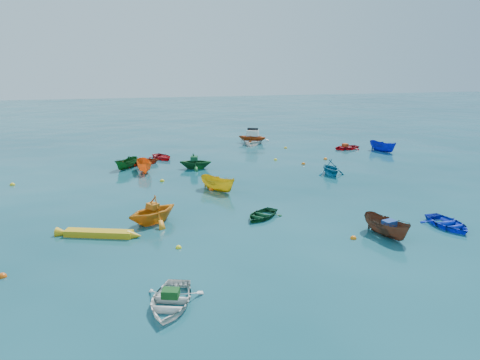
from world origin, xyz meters
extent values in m
plane|color=#093844|center=(0.00, 0.00, 0.00)|extent=(160.00, 160.00, 0.00)
imported|color=silver|center=(-6.19, -10.79, 0.00)|extent=(3.05, 3.63, 0.65)
imported|color=#56301F|center=(5.26, -6.15, 0.00)|extent=(1.92, 3.15, 1.14)
imported|color=#0F2AC6|center=(9.21, -5.70, 0.00)|extent=(2.31, 3.07, 0.61)
imported|color=orange|center=(-6.45, -1.51, 0.00)|extent=(4.08, 3.98, 1.64)
imported|color=gold|center=(-1.78, 4.01, 0.00)|extent=(2.69, 3.06, 1.15)
imported|color=#0F4121|center=(-0.31, -2.02, 0.00)|extent=(3.09, 3.08, 0.53)
imported|color=#16698C|center=(7.64, 6.55, 0.00)|extent=(2.18, 2.50, 1.28)
imported|color=#B2310E|center=(-6.94, 13.50, 0.00)|extent=(3.60, 2.80, 0.69)
imported|color=orange|center=(-6.59, 10.61, 0.00)|extent=(1.35, 2.99, 1.12)
imported|color=#135423|center=(-2.45, 10.85, 0.00)|extent=(3.01, 2.73, 1.37)
imported|color=#A60D17|center=(13.27, 15.86, 0.00)|extent=(3.05, 2.45, 0.56)
imported|color=#0D16A2|center=(16.24, 14.00, 0.00)|extent=(2.22, 3.15, 1.14)
imported|color=#9F0D12|center=(-4.92, 15.31, 0.00)|extent=(2.82, 3.20, 0.55)
imported|color=#BD4411|center=(4.91, 21.07, 0.00)|extent=(3.93, 3.81, 1.58)
imported|color=#124F1B|center=(-8.00, 12.13, 0.00)|extent=(2.37, 2.62, 1.00)
imported|color=silver|center=(4.99, 21.09, 0.00)|extent=(4.76, 5.44, 1.54)
cube|color=#134D1A|center=(-6.16, -10.69, 0.48)|extent=(0.75, 0.64, 0.31)
cube|color=navy|center=(5.30, -6.29, 0.73)|extent=(0.77, 0.66, 0.32)
cube|color=#C36314|center=(-6.41, -1.48, 0.97)|extent=(0.75, 0.79, 0.31)
cube|color=#124826|center=(-2.55, 10.87, 0.86)|extent=(0.69, 0.82, 0.35)
cube|color=#BB3A13|center=(13.17, 15.84, 0.42)|extent=(0.54, 0.65, 0.28)
sphere|color=#E4540C|center=(-12.93, -6.86, 0.00)|extent=(0.38, 0.38, 0.38)
sphere|color=yellow|center=(-5.39, -5.40, 0.00)|extent=(0.30, 0.30, 0.30)
sphere|color=orange|center=(3.43, -6.15, 0.00)|extent=(0.33, 0.33, 0.33)
sphere|color=yellow|center=(-16.00, 8.61, 0.00)|extent=(0.38, 0.38, 0.38)
sphere|color=#FB610D|center=(-2.19, 4.29, 0.00)|extent=(0.38, 0.38, 0.38)
sphere|color=yellow|center=(4.94, 12.50, 0.00)|extent=(0.30, 0.30, 0.30)
sphere|color=orange|center=(9.39, 11.77, 0.00)|extent=(0.35, 0.35, 0.35)
sphere|color=gold|center=(-5.41, 7.32, 0.00)|extent=(0.35, 0.35, 0.35)
sphere|color=orange|center=(6.79, 10.38, 0.00)|extent=(0.34, 0.34, 0.34)
sphere|color=yellow|center=(7.52, 17.57, 0.00)|extent=(0.32, 0.32, 0.32)
camera|label=1|loc=(-7.07, -26.59, 9.04)|focal=35.00mm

